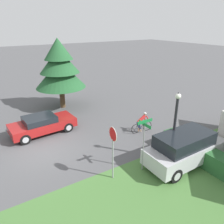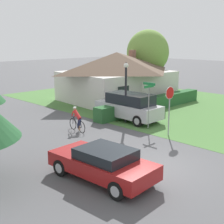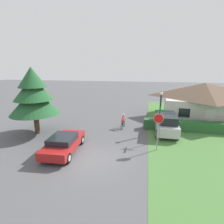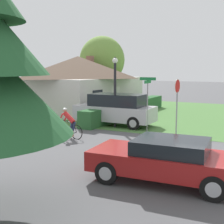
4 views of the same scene
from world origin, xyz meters
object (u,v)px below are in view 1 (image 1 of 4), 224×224
object	(u,v)px
street_lamp	(175,120)
street_name_sign	(144,136)
cyclist	(142,123)
sedan_left_lane	(42,124)
conifer_tall_near	(60,67)
stop_sign	(113,143)
parked_suv_right	(185,148)

from	to	relation	value
street_lamp	street_name_sign	size ratio (longest dim) A/B	1.39
cyclist	sedan_left_lane	bearing A→B (deg)	155.57
cyclist	street_name_sign	world-z (taller)	street_name_sign
street_name_sign	conifer_tall_near	size ratio (longest dim) A/B	0.47
street_lamp	stop_sign	bearing A→B (deg)	-95.48
sedan_left_lane	stop_sign	distance (m)	6.98
cyclist	street_name_sign	xyz separation A→B (m)	(3.41, -2.69, 1.28)
sedan_left_lane	street_lamp	xyz separation A→B (m)	(7.02, 5.32, 1.75)
stop_sign	street_lamp	distance (m)	3.72
cyclist	conifer_tall_near	distance (m)	8.79
cyclist	stop_sign	size ratio (longest dim) A/B	0.60
stop_sign	street_name_sign	world-z (taller)	street_name_sign
cyclist	conifer_tall_near	xyz separation A→B (m)	(-7.69, -3.02, 3.00)
cyclist	street_lamp	world-z (taller)	street_lamp
street_lamp	street_name_sign	bearing A→B (deg)	-93.09
cyclist	stop_sign	distance (m)	5.55
sedan_left_lane	street_lamp	distance (m)	8.97
sedan_left_lane	parked_suv_right	size ratio (longest dim) A/B	0.95
stop_sign	parked_suv_right	bearing A→B (deg)	-100.39
cyclist	street_name_sign	size ratio (longest dim) A/B	0.58
cyclist	stop_sign	world-z (taller)	stop_sign
sedan_left_lane	conifer_tall_near	bearing A→B (deg)	50.66
parked_suv_right	stop_sign	xyz separation A→B (m)	(-0.99, -3.98, 1.05)
cyclist	parked_suv_right	bearing A→B (deg)	-89.49
cyclist	stop_sign	xyz separation A→B (m)	(3.17, -4.37, 1.29)
stop_sign	street_name_sign	size ratio (longest dim) A/B	0.98
parked_suv_right	street_lamp	xyz separation A→B (m)	(-0.64, -0.30, 1.50)
sedan_left_lane	stop_sign	xyz separation A→B (m)	(6.66, 1.63, 1.30)
parked_suv_right	conifer_tall_near	xyz separation A→B (m)	(-11.85, -2.64, 2.76)
cyclist	stop_sign	bearing A→B (deg)	-138.25
cyclist	conifer_tall_near	bearing A→B (deg)	117.24
street_name_sign	conifer_tall_near	xyz separation A→B (m)	(-11.10, -0.33, 1.72)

